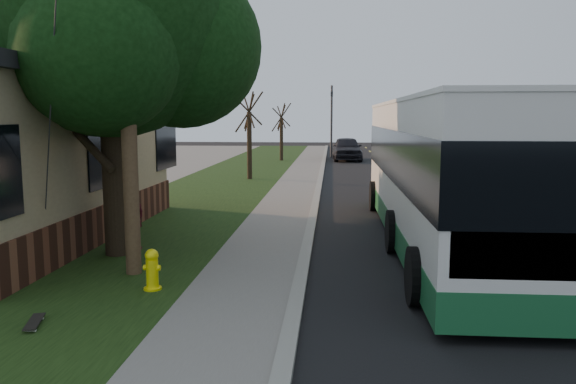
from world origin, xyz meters
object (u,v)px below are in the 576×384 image
object	(u,v)px
bare_tree_far	(281,133)
traffic_signal	(332,116)
transit_bus	(446,168)
bare_tree_near	(249,137)
skateboarder	(133,210)
fire_hydrant	(152,270)
utility_pole	(125,36)
distant_car	(347,148)
leafy_tree	(113,22)
skateboard_main	(34,322)
dumpster	(5,216)

from	to	relation	value
bare_tree_far	traffic_signal	world-z (taller)	traffic_signal
bare_tree_far	transit_bus	world-z (taller)	bare_tree_far
bare_tree_near	traffic_signal	size ratio (longest dim) A/B	0.78
bare_tree_far	skateboarder	bearing A→B (deg)	-92.24
fire_hydrant	traffic_signal	distance (m)	34.25
utility_pole	distant_car	bearing A→B (deg)	80.75
transit_bus	leafy_tree	bearing A→B (deg)	-166.45
skateboarder	skateboard_main	size ratio (longest dim) A/B	2.45
fire_hydrant	skateboard_main	xyz separation A→B (m)	(-1.19, -1.84, -0.31)
fire_hydrant	bare_tree_far	xyz separation A→B (m)	(-0.40, 30.00, 1.57)
utility_pole	bare_tree_far	bearing A→B (deg)	89.40
traffic_signal	skateboarder	size ratio (longest dim) A/B	3.05
fire_hydrant	transit_bus	distance (m)	7.59
skateboarder	dumpster	xyz separation A→B (m)	(-3.60, 0.75, -0.32)
transit_bus	skateboard_main	xyz separation A→B (m)	(-7.16, -6.30, -1.76)
bare_tree_far	traffic_signal	xyz separation A→B (m)	(3.50, 4.00, 1.16)
traffic_signal	dumpster	world-z (taller)	traffic_signal
bare_tree_near	skateboard_main	xyz separation A→B (m)	(-0.29, -19.84, -2.03)
utility_pole	dumpster	size ratio (longest dim) A/B	5.53
skateboarder	traffic_signal	bearing A→B (deg)	-59.80
dumpster	distant_car	bearing A→B (deg)	71.33
distant_car	dumpster	bearing A→B (deg)	-110.57
bare_tree_near	dumpster	world-z (taller)	bare_tree_near
traffic_signal	distant_car	world-z (taller)	traffic_signal
transit_bus	skateboard_main	size ratio (longest dim) A/B	17.80
bare_tree_near	distant_car	size ratio (longest dim) A/B	0.86
bare_tree_far	skateboard_main	size ratio (longest dim) A/B	5.49
utility_pole	skateboard_main	bearing A→B (deg)	-99.77
fire_hydrant	traffic_signal	size ratio (longest dim) A/B	0.13
traffic_signal	skateboard_main	size ratio (longest dim) A/B	7.49
fire_hydrant	distant_car	size ratio (longest dim) A/B	0.15
fire_hydrant	dumpster	xyz separation A→B (m)	(-5.05, 3.85, 0.22)
skateboarder	distant_car	xyz separation A→B (m)	(5.69, 28.23, -0.12)
skateboard_main	bare_tree_far	bearing A→B (deg)	88.57
skateboarder	transit_bus	bearing A→B (deg)	-130.96
bare_tree_near	bare_tree_far	world-z (taller)	bare_tree_near
fire_hydrant	skateboarder	xyz separation A→B (m)	(-1.45, 3.09, 0.54)
skateboard_main	distant_car	world-z (taller)	distant_car
traffic_signal	dumpster	bearing A→B (deg)	-105.13
leafy_tree	skateboard_main	size ratio (longest dim) A/B	10.62
transit_bus	skateboarder	xyz separation A→B (m)	(-7.41, -1.37, -0.91)
skateboard_main	distant_car	xyz separation A→B (m)	(5.43, 33.17, 0.73)
transit_bus	skateboarder	world-z (taller)	transit_bus
transit_bus	bare_tree_near	bearing A→B (deg)	116.88
utility_pole	distant_car	size ratio (longest dim) A/B	1.81
transit_bus	skateboard_main	world-z (taller)	transit_bus
distant_car	fire_hydrant	bearing A→B (deg)	-99.60
bare_tree_near	traffic_signal	distance (m)	16.52
bare_tree_near	transit_bus	size ratio (longest dim) A/B	0.33
fire_hydrant	utility_pole	size ratio (longest dim) A/B	0.08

